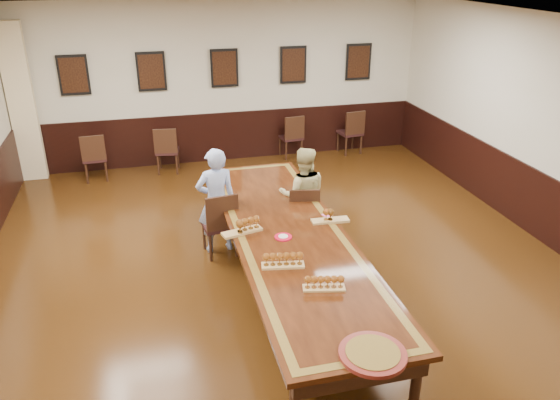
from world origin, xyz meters
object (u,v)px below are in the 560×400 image
object	(u,v)px
spare_chair_b	(167,149)
spare_chair_c	(291,136)
chair_man	(219,222)
chair_woman	(303,214)
spare_chair_a	(94,156)
spare_chair_d	(350,131)
carved_platter	(373,354)
person_woman	(303,195)
conference_table	(290,244)
person_man	(216,201)

from	to	relation	value
spare_chair_b	spare_chair_c	distance (m)	2.59
chair_man	chair_woman	bearing A→B (deg)	174.33
spare_chair_a	chair_man	bearing A→B (deg)	115.29
spare_chair_d	carved_platter	xyz separation A→B (m)	(-2.52, -7.10, 0.30)
spare_chair_c	person_woman	distance (m)	3.72
chair_woman	spare_chair_d	bearing A→B (deg)	-108.52
spare_chair_b	conference_table	distance (m)	4.72
chair_man	spare_chair_a	size ratio (longest dim) A/B	1.05
chair_man	spare_chair_b	size ratio (longest dim) A/B	1.04
chair_man	spare_chair_d	bearing A→B (deg)	-139.21
spare_chair_b	carved_platter	xyz separation A→B (m)	(1.35, -6.89, 0.31)
spare_chair_c	chair_man	bearing A→B (deg)	53.66
spare_chair_c	person_man	size ratio (longest dim) A/B	0.59
chair_woman	person_woman	distance (m)	0.28
person_man	spare_chair_a	bearing A→B (deg)	-67.40
carved_platter	spare_chair_d	bearing A→B (deg)	70.46
person_man	carved_platter	world-z (taller)	person_man
spare_chair_d	person_woman	xyz separation A→B (m)	(-2.10, -3.56, 0.25)
spare_chair_b	person_man	xyz separation A→B (m)	(0.50, -3.37, 0.31)
chair_man	spare_chair_a	world-z (taller)	chair_man
spare_chair_c	person_man	distance (m)	4.20
spare_chair_d	carved_platter	size ratio (longest dim) A/B	1.55
spare_chair_b	spare_chair_c	world-z (taller)	spare_chair_b
spare_chair_b	person_man	size ratio (longest dim) A/B	0.60
chair_man	person_man	world-z (taller)	person_man
person_woman	chair_man	bearing A→B (deg)	17.09
person_man	carved_platter	size ratio (longest dim) A/B	2.51
chair_woman	person_man	bearing A→B (deg)	8.04
spare_chair_b	spare_chair_d	distance (m)	3.88
chair_man	spare_chair_c	world-z (taller)	chair_man
person_man	carved_platter	xyz separation A→B (m)	(0.85, -3.53, -0.00)
spare_chair_c	person_man	xyz separation A→B (m)	(-2.08, -3.63, 0.32)
spare_chair_a	spare_chair_b	world-z (taller)	spare_chair_b
conference_table	carved_platter	size ratio (longest dim) A/B	8.11
chair_man	spare_chair_a	bearing A→B (deg)	-67.98
spare_chair_a	person_man	distance (m)	3.78
conference_table	chair_woman	bearing A→B (deg)	65.52
person_man	conference_table	world-z (taller)	person_man
conference_table	chair_man	bearing A→B (deg)	124.40
chair_man	spare_chair_b	distance (m)	3.51
person_woman	person_man	bearing A→B (deg)	12.44
carved_platter	spare_chair_a	bearing A→B (deg)	111.63
spare_chair_a	conference_table	distance (m)	5.17
spare_chair_b	spare_chair_c	xyz separation A→B (m)	(2.57, 0.27, -0.01)
spare_chair_d	person_woman	distance (m)	4.14
chair_man	spare_chair_a	distance (m)	3.87
carved_platter	person_woman	bearing A→B (deg)	83.29
chair_woman	spare_chair_c	xyz separation A→B (m)	(0.83, 3.71, -0.00)
chair_woman	carved_platter	size ratio (longest dim) A/B	1.50
person_man	person_woman	bearing A→B (deg)	174.02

